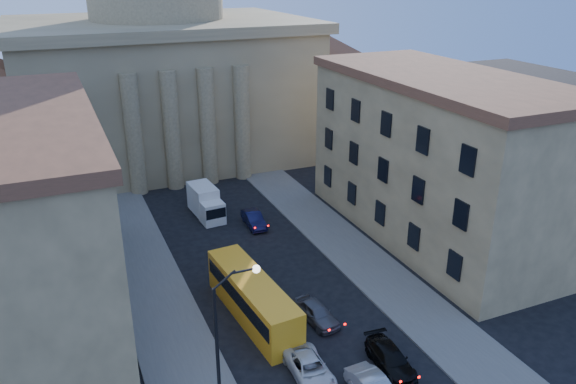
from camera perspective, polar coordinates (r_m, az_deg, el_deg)
name	(u,v)px	position (r m, az deg, el deg)	size (l,w,h in m)	color
sidewalk_left	(165,319)	(41.25, -12.39, -12.47)	(5.00, 60.00, 0.15)	#5B5753
sidewalk_right	(373,270)	(46.57, 8.68, -7.86)	(5.00, 60.00, 0.15)	#5B5753
church	(162,62)	(73.45, -12.69, 12.77)	(68.02, 28.76, 36.60)	#7D6D4D
building_left	(14,222)	(41.07, -26.07, -2.78)	(11.60, 26.60, 14.70)	tan
building_right	(437,157)	(51.19, 14.93, 3.47)	(11.60, 26.60, 14.70)	tan
street_lamp	(226,331)	(30.51, -6.31, -13.85)	(2.62, 0.44, 8.83)	black
car_left_mid	(310,369)	(35.29, 2.23, -17.52)	(2.11, 4.58, 1.27)	silver
car_right_mid	(390,359)	(36.51, 10.36, -16.33)	(1.83, 4.51, 1.31)	black
car_right_far	(317,313)	(39.91, 2.93, -12.13)	(1.64, 4.08, 1.39)	#545358
car_right_distant	(254,219)	(53.44, -3.50, -2.78)	(1.45, 4.17, 1.37)	black
city_bus	(253,297)	(39.85, -3.61, -10.61)	(3.34, 10.92, 3.03)	#F7A31B
box_truck	(206,203)	(55.68, -8.34, -1.12)	(2.51, 5.53, 2.96)	silver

